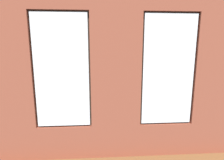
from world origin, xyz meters
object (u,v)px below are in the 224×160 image
object	(u,v)px
potted_plant_mid_room_small	(120,88)
potted_plant_by_left_couch	(155,90)
potted_plant_between_couches	(148,107)
potted_plant_corner_far_left	(217,113)
remote_silver	(105,96)
candle_jar	(125,92)
tv_flatscreen	(34,81)
coffee_table	(116,96)
potted_plant_corner_near_left	(159,77)
table_plant_small	(111,92)
couch_left	(182,104)
remote_black	(116,94)
potted_plant_beside_window_right	(13,110)
potted_plant_near_tv	(40,97)
couch_by_window	(91,125)
media_console	(35,100)
cup_ceramic	(119,94)

from	to	relation	value
potted_plant_mid_room_small	potted_plant_by_left_couch	size ratio (longest dim) A/B	1.04
potted_plant_between_couches	potted_plant_corner_far_left	size ratio (longest dim) A/B	1.15
remote_silver	potted_plant_corner_far_left	distance (m)	3.35
candle_jar	tv_flatscreen	bearing A→B (deg)	-0.22
coffee_table	potted_plant_corner_near_left	world-z (taller)	potted_plant_corner_near_left
table_plant_small	potted_plant_mid_room_small	size ratio (longest dim) A/B	0.26
coffee_table	table_plant_small	world-z (taller)	table_plant_small
couch_left	tv_flatscreen	size ratio (longest dim) A/B	1.67
candle_jar	coffee_table	bearing A→B (deg)	21.94
coffee_table	remote_black	world-z (taller)	remote_black
remote_silver	potted_plant_beside_window_right	distance (m)	2.99
potted_plant_near_tv	tv_flatscreen	bearing A→B (deg)	-62.58
couch_left	coffee_table	xyz separation A→B (m)	(2.01, -0.88, 0.06)
coffee_table	potted_plant_near_tv	size ratio (longest dim) A/B	0.95
couch_left	remote_silver	size ratio (longest dim) A/B	12.14
couch_by_window	remote_silver	distance (m)	2.11
candle_jar	couch_by_window	bearing A→B (deg)	64.70
potted_plant_by_left_couch	coffee_table	bearing A→B (deg)	20.36
couch_by_window	table_plant_small	distance (m)	2.38
potted_plant_near_tv	potted_plant_mid_room_small	bearing A→B (deg)	-144.86
candle_jar	potted_plant_by_left_couch	world-z (taller)	potted_plant_by_left_couch
remote_black	potted_plant_corner_far_left	distance (m)	3.15
media_console	cup_ceramic	bearing A→B (deg)	174.68
potted_plant_mid_room_small	potted_plant_between_couches	world-z (taller)	potted_plant_between_couches
remote_black	potted_plant_between_couches	size ratio (longest dim) A/B	0.16
coffee_table	potted_plant_mid_room_small	size ratio (longest dim) A/B	1.95
coffee_table	media_console	size ratio (longest dim) A/B	1.05
potted_plant_corner_near_left	potted_plant_near_tv	distance (m)	5.18
cup_ceramic	potted_plant_mid_room_small	size ratio (longest dim) A/B	0.13
coffee_table	potted_plant_mid_room_small	xyz separation A→B (m)	(-0.26, -0.89, 0.07)
couch_left	potted_plant_by_left_couch	distance (m)	1.53
couch_left	remote_black	world-z (taller)	couch_left
candle_jar	potted_plant_mid_room_small	world-z (taller)	potted_plant_mid_room_small
potted_plant_beside_window_right	potted_plant_corner_near_left	bearing A→B (deg)	-138.36
tv_flatscreen	media_console	bearing A→B (deg)	90.00
potted_plant_mid_room_small	potted_plant_near_tv	world-z (taller)	potted_plant_near_tv
potted_plant_corner_near_left	potted_plant_between_couches	distance (m)	4.20
couch_left	remote_black	distance (m)	2.20
coffee_table	tv_flatscreen	size ratio (longest dim) A/B	1.04
potted_plant_corner_far_left	couch_by_window	bearing A→B (deg)	-1.97
remote_black	potted_plant_near_tv	size ratio (longest dim) A/B	0.13
potted_plant_mid_room_small	tv_flatscreen	bearing A→B (deg)	13.30
remote_black	potted_plant_corner_near_left	distance (m)	2.79
couch_left	cup_ceramic	world-z (taller)	couch_left
remote_silver	couch_left	bearing A→B (deg)	-80.48
potted_plant_mid_room_small	potted_plant_by_left_couch	bearing A→B (deg)	167.79
table_plant_small	potted_plant_between_couches	distance (m)	2.37
couch_by_window	potted_plant_corner_near_left	xyz separation A→B (m)	(-2.91, -3.94, 0.45)
couch_left	tv_flatscreen	bearing A→B (deg)	-101.48
table_plant_small	media_console	bearing A→B (deg)	-1.07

